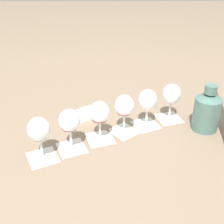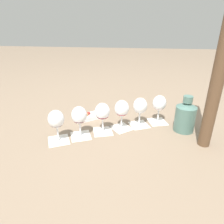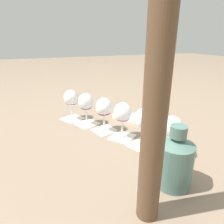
{
  "view_description": "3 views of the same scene",
  "coord_description": "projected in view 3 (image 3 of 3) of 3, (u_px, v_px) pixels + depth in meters",
  "views": [
    {
      "loc": [
        0.01,
        0.99,
        0.67
      ],
      "look_at": [
        0.0,
        0.0,
        0.11
      ],
      "focal_mm": 45.0,
      "sensor_mm": 36.0,
      "label": 1
    },
    {
      "loc": [
        -0.13,
        1.0,
        0.57
      ],
      "look_at": [
        0.0,
        0.0,
        0.11
      ],
      "focal_mm": 32.0,
      "sensor_mm": 36.0,
      "label": 2
    },
    {
      "loc": [
        -0.83,
        0.32,
        0.45
      ],
      "look_at": [
        0.0,
        0.0,
        0.11
      ],
      "focal_mm": 32.0,
      "sensor_mm": 36.0,
      "label": 3
    }
  ],
  "objects": [
    {
      "name": "ceramic_vase",
      "position": [
        175.0,
        160.0,
        0.62
      ],
      "size": [
        0.11,
        0.11,
        0.21
      ],
      "color": "#4C7066",
      "rests_on": "ground_plane"
    },
    {
      "name": "wine_glass_3",
      "position": [
        104.0,
        109.0,
        0.98
      ],
      "size": [
        0.08,
        0.08,
        0.17
      ],
      "color": "white",
      "rests_on": "tasting_card_3"
    },
    {
      "name": "umbrella_pole",
      "position": [
        161.0,
        40.0,
        0.38
      ],
      "size": [
        0.06,
        0.06,
        0.89
      ],
      "color": "brown",
      "rests_on": "ground_plane"
    },
    {
      "name": "wine_glass_1",
      "position": [
        144.0,
        121.0,
        0.84
      ],
      "size": [
        0.08,
        0.08,
        0.17
      ],
      "color": "white",
      "rests_on": "tasting_card_1"
    },
    {
      "name": "tasting_card_2",
      "position": [
        122.0,
        137.0,
        0.95
      ],
      "size": [
        0.15,
        0.15,
        0.0
      ],
      "color": "silver",
      "rests_on": "ground_plane"
    },
    {
      "name": "wine_glass_4",
      "position": [
        86.0,
        104.0,
        1.06
      ],
      "size": [
        0.08,
        0.08,
        0.17
      ],
      "color": "white",
      "rests_on": "tasting_card_4"
    },
    {
      "name": "wine_glass_2",
      "position": [
        123.0,
        114.0,
        0.91
      ],
      "size": [
        0.08,
        0.08,
        0.17
      ],
      "color": "white",
      "rests_on": "tasting_card_2"
    },
    {
      "name": "ground_plane",
      "position": [
        112.0,
        134.0,
        0.99
      ],
      "size": [
        8.0,
        8.0,
        0.0
      ],
      "primitive_type": "plane",
      "color": "#7F6B56"
    },
    {
      "name": "tasting_card_0",
      "position": [
        169.0,
        156.0,
        0.8
      ],
      "size": [
        0.13,
        0.14,
        0.0
      ],
      "color": "silver",
      "rests_on": "ground_plane"
    },
    {
      "name": "tasting_card_3",
      "position": [
        104.0,
        130.0,
        1.02
      ],
      "size": [
        0.13,
        0.14,
        0.0
      ],
      "color": "silver",
      "rests_on": "ground_plane"
    },
    {
      "name": "snack_dish",
      "position": [
        126.0,
        116.0,
        1.16
      ],
      "size": [
        0.17,
        0.16,
        0.06
      ],
      "color": "silver",
      "rests_on": "ground_plane"
    },
    {
      "name": "tasting_card_4",
      "position": [
        87.0,
        124.0,
        1.1
      ],
      "size": [
        0.14,
        0.14,
        0.0
      ],
      "color": "silver",
      "rests_on": "ground_plane"
    },
    {
      "name": "wine_glass_0",
      "position": [
        172.0,
        130.0,
        0.76
      ],
      "size": [
        0.08,
        0.08,
        0.17
      ],
      "color": "white",
      "rests_on": "tasting_card_0"
    },
    {
      "name": "wine_glass_5",
      "position": [
        71.0,
        100.0,
        1.13
      ],
      "size": [
        0.08,
        0.08,
        0.17
      ],
      "color": "white",
      "rests_on": "tasting_card_5"
    },
    {
      "name": "tasting_card_1",
      "position": [
        142.0,
        145.0,
        0.88
      ],
      "size": [
        0.14,
        0.14,
        0.0
      ],
      "color": "silver",
      "rests_on": "ground_plane"
    },
    {
      "name": "tasting_card_5",
      "position": [
        73.0,
        118.0,
        1.17
      ],
      "size": [
        0.14,
        0.15,
        0.0
      ],
      "color": "silver",
      "rests_on": "ground_plane"
    }
  ]
}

